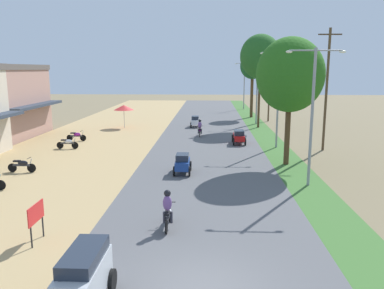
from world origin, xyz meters
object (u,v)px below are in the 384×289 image
(parked_motorbike_third, at_px, (22,165))
(motorbike_foreground_rider, at_px, (168,210))
(vendor_umbrella, at_px, (124,107))
(parked_motorbike_fourth, at_px, (68,143))
(streetlamp_near, at_px, (312,108))
(utility_pole_near, at_px, (327,88))
(median_tree_third, at_px, (253,67))
(motorbike_ahead_second, at_px, (200,128))
(parked_motorbike_fifth, at_px, (77,136))
(car_van_silver, at_px, (84,276))
(streetlamp_mid, at_px, (278,93))
(car_sedan_red, at_px, (239,136))
(streetlamp_far, at_px, (257,87))
(streetlamp_farthest, at_px, (244,82))
(median_tree_nearest, at_px, (290,75))
(utility_pole_far, at_px, (269,83))
(median_tree_second, at_px, (260,57))
(car_hatchback_white, at_px, (195,121))
(street_signboard, at_px, (36,216))
(car_hatchback_blue, at_px, (183,163))

(parked_motorbike_third, relative_size, motorbike_foreground_rider, 1.00)
(vendor_umbrella, bearing_deg, parked_motorbike_fourth, -100.34)
(streetlamp_near, bearing_deg, utility_pole_near, 70.03)
(streetlamp_near, bearing_deg, median_tree_third, 89.85)
(parked_motorbike_fourth, bearing_deg, motorbike_ahead_second, 31.20)
(parked_motorbike_fifth, xyz_separation_m, utility_pole_near, (21.23, -2.87, 4.44))
(car_van_silver, bearing_deg, parked_motorbike_fourth, 111.11)
(parked_motorbike_fifth, xyz_separation_m, streetlamp_mid, (17.60, -2.14, 4.04))
(median_tree_third, bearing_deg, car_van_silver, -101.73)
(vendor_umbrella, distance_m, utility_pole_near, 21.85)
(parked_motorbike_fourth, xyz_separation_m, median_tree_third, (17.23, 22.01, 6.20))
(car_sedan_red, bearing_deg, streetlamp_far, 76.95)
(streetlamp_far, bearing_deg, parked_motorbike_fifth, -145.29)
(streetlamp_farthest, xyz_separation_m, motorbike_foreground_rider, (-7.25, -48.78, -3.52))
(streetlamp_far, bearing_deg, car_van_silver, -103.55)
(median_tree_nearest, bearing_deg, car_sedan_red, 110.69)
(streetlamp_far, xyz_separation_m, utility_pole_far, (1.84, 2.71, 0.38))
(median_tree_second, distance_m, car_hatchback_white, 9.96)
(utility_pole_far, distance_m, motorbike_ahead_second, 15.08)
(median_tree_second, distance_m, car_van_silver, 35.70)
(streetlamp_near, height_order, streetlamp_mid, streetlamp_mid)
(vendor_umbrella, distance_m, car_van_silver, 33.59)
(car_van_silver, height_order, car_hatchback_white, car_van_silver)
(parked_motorbike_third, height_order, street_signboard, street_signboard)
(parked_motorbike_fifth, bearing_deg, utility_pole_near, -7.70)
(median_tree_nearest, distance_m, car_van_silver, 19.58)
(utility_pole_far, xyz_separation_m, motorbike_foreground_rider, (-9.09, -34.19, -3.95))
(parked_motorbike_third, xyz_separation_m, vendor_umbrella, (2.37, 19.10, 1.75))
(car_sedan_red, bearing_deg, motorbike_ahead_second, 132.92)
(streetlamp_far, relative_size, motorbike_foreground_rider, 4.19)
(streetlamp_farthest, relative_size, utility_pole_far, 0.81)
(car_sedan_red, bearing_deg, median_tree_second, 73.76)
(vendor_umbrella, xyz_separation_m, median_tree_third, (15.09, 10.31, 4.45))
(parked_motorbike_fourth, height_order, median_tree_second, median_tree_second)
(parked_motorbike_third, distance_m, median_tree_second, 27.41)
(streetlamp_farthest, bearing_deg, utility_pole_near, -83.59)
(median_tree_nearest, bearing_deg, parked_motorbike_third, -170.29)
(median_tree_second, bearing_deg, car_sedan_red, -106.24)
(utility_pole_near, height_order, motorbike_ahead_second, utility_pole_near)
(vendor_umbrella, xyz_separation_m, car_sedan_red, (12.01, -8.99, -1.57))
(motorbike_foreground_rider, bearing_deg, median_tree_nearest, 58.46)
(streetlamp_farthest, distance_m, car_hatchback_white, 21.97)
(utility_pole_far, bearing_deg, median_tree_second, -108.73)
(median_tree_third, distance_m, motorbike_ahead_second, 17.89)
(car_hatchback_blue, xyz_separation_m, motorbike_ahead_second, (0.74, 13.69, 0.11))
(parked_motorbike_third, bearing_deg, street_signboard, -61.54)
(street_signboard, xyz_separation_m, streetlamp_mid, (12.03, 18.63, 3.49))
(street_signboard, xyz_separation_m, streetlamp_farthest, (12.03, 50.25, 3.27))
(streetlamp_near, bearing_deg, streetlamp_farthest, 90.00)
(vendor_umbrella, relative_size, utility_pole_far, 0.27)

